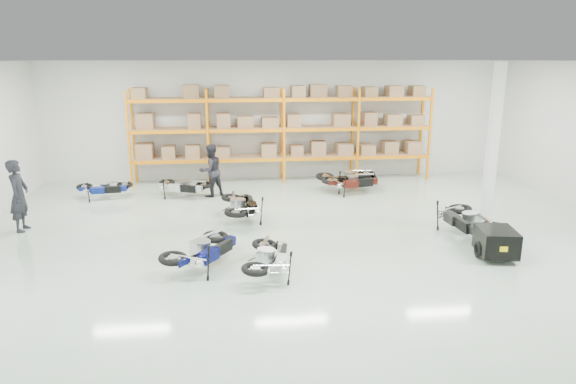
{
  "coord_description": "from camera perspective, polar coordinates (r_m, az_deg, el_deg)",
  "views": [
    {
      "loc": [
        -1.99,
        -12.76,
        4.59
      ],
      "look_at": [
        -0.48,
        0.47,
        1.1
      ],
      "focal_mm": 32.0,
      "sensor_mm": 36.0,
      "label": 1
    }
  ],
  "objects": [
    {
      "name": "room",
      "position": [
        13.12,
        2.34,
        4.4
      ],
      "size": [
        18.0,
        18.0,
        18.0
      ],
      "color": "#B6CBB7",
      "rests_on": "ground"
    },
    {
      "name": "pallet_rack",
      "position": [
        19.45,
        -0.58,
        7.8
      ],
      "size": [
        11.28,
        0.98,
        3.62
      ],
      "color": "orange",
      "rests_on": "ground"
    },
    {
      "name": "structural_column",
      "position": [
        15.26,
        21.78,
        4.82
      ],
      "size": [
        0.25,
        0.25,
        4.5
      ],
      "primitive_type": "cube",
      "color": "white",
      "rests_on": "ground"
    },
    {
      "name": "moto_blue_centre",
      "position": [
        11.63,
        -9.38,
        -5.78
      ],
      "size": [
        1.79,
        2.03,
        1.19
      ],
      "primitive_type": null,
      "rotation": [
        0.0,
        -0.09,
        2.54
      ],
      "color": "#060A45",
      "rests_on": "ground"
    },
    {
      "name": "moto_silver_left",
      "position": [
        11.14,
        -2.04,
        -6.73
      ],
      "size": [
        1.17,
        1.85,
        1.11
      ],
      "primitive_type": null,
      "rotation": [
        0.0,
        -0.09,
        2.94
      ],
      "color": "#AEB0B5",
      "rests_on": "ground"
    },
    {
      "name": "moto_black_far_left",
      "position": [
        14.87,
        -5.19,
        -1.04
      ],
      "size": [
        1.04,
        1.93,
        1.22
      ],
      "primitive_type": null,
      "rotation": [
        0.0,
        -0.09,
        3.2
      ],
      "color": "black",
      "rests_on": "ground"
    },
    {
      "name": "moto_touring_right",
      "position": [
        14.31,
        19.2,
        -2.37
      ],
      "size": [
        1.05,
        1.99,
        1.26
      ],
      "primitive_type": null,
      "rotation": [
        0.0,
        -0.09,
        0.05
      ],
      "color": "black",
      "rests_on": "ground"
    },
    {
      "name": "trailer",
      "position": [
        13.02,
        22.12,
        -5.14
      ],
      "size": [
        0.97,
        1.75,
        0.71
      ],
      "rotation": [
        0.0,
        0.0,
        -0.17
      ],
      "color": "black",
      "rests_on": "ground"
    },
    {
      "name": "moto_back_a",
      "position": [
        18.23,
        -19.79,
        0.76
      ],
      "size": [
        1.63,
        0.92,
        1.01
      ],
      "primitive_type": null,
      "rotation": [
        0.0,
        -0.09,
        1.67
      ],
      "color": "navy",
      "rests_on": "ground"
    },
    {
      "name": "moto_back_b",
      "position": [
        17.68,
        -11.66,
        1.01
      ],
      "size": [
        1.82,
        1.35,
        1.06
      ],
      "primitive_type": null,
      "rotation": [
        0.0,
        -0.09,
        1.2
      ],
      "color": "#B5BABF",
      "rests_on": "ground"
    },
    {
      "name": "moto_back_c",
      "position": [
        18.39,
        6.73,
        2.02
      ],
      "size": [
        2.05,
        1.24,
        1.25
      ],
      "primitive_type": null,
      "rotation": [
        0.0,
        -0.09,
        1.72
      ],
      "color": "black",
      "rests_on": "ground"
    },
    {
      "name": "moto_back_d",
      "position": [
        17.97,
        7.15,
        1.57
      ],
      "size": [
        1.93,
        1.22,
        1.16
      ],
      "primitive_type": null,
      "rotation": [
        0.0,
        -0.09,
        1.76
      ],
      "color": "#46120E",
      "rests_on": "ground"
    },
    {
      "name": "person_left",
      "position": [
        15.64,
        -27.73,
        -0.36
      ],
      "size": [
        0.48,
        0.72,
        1.97
      ],
      "primitive_type": "imported",
      "rotation": [
        0.0,
        0.0,
        1.56
      ],
      "color": "black",
      "rests_on": "ground"
    },
    {
      "name": "person_back",
      "position": [
        17.57,
        -8.59,
        2.38
      ],
      "size": [
        1.1,
        1.05,
        1.79
      ],
      "primitive_type": "imported",
      "rotation": [
        0.0,
        0.0,
        3.73
      ],
      "color": "#222129",
      "rests_on": "ground"
    }
  ]
}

